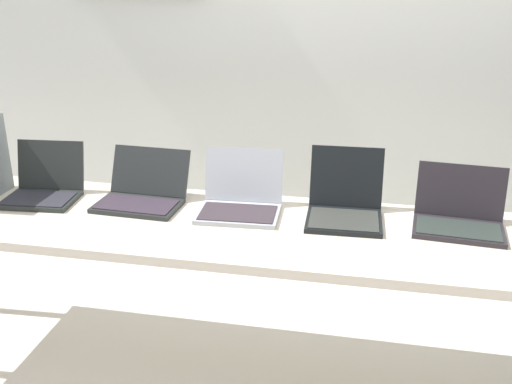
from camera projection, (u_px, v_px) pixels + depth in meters
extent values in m
cube|color=beige|center=(291.00, 383.00, 2.72)|extent=(8.00, 8.00, 0.04)
cube|color=silver|center=(326.00, 50.00, 3.26)|extent=(8.00, 0.06, 2.65)
cube|color=beige|center=(295.00, 233.00, 2.44)|extent=(3.64, 0.70, 0.04)
cube|color=#232825|center=(40.00, 200.00, 2.70)|extent=(0.34, 0.26, 0.02)
cube|color=#292930|center=(39.00, 198.00, 2.69)|extent=(0.30, 0.21, 0.00)
cube|color=#232825|center=(51.00, 165.00, 2.79)|extent=(0.32, 0.09, 0.22)
cube|color=#2A6240|center=(51.00, 165.00, 2.79)|extent=(0.29, 0.08, 0.20)
cube|color=#222525|center=(138.00, 206.00, 2.64)|extent=(0.38, 0.24, 0.02)
cube|color=#312733|center=(136.00, 204.00, 2.62)|extent=(0.35, 0.19, 0.00)
cube|color=#222525|center=(150.00, 171.00, 2.74)|extent=(0.37, 0.12, 0.21)
cube|color=#255937|center=(150.00, 171.00, 2.74)|extent=(0.35, 0.10, 0.18)
cube|color=#AAB0B7|center=(238.00, 214.00, 2.55)|extent=(0.36, 0.26, 0.02)
cube|color=#342B31|center=(238.00, 213.00, 2.54)|extent=(0.33, 0.21, 0.00)
cube|color=#AAB0B7|center=(244.00, 175.00, 2.65)|extent=(0.35, 0.09, 0.23)
cube|color=#255F33|center=(244.00, 175.00, 2.65)|extent=(0.32, 0.08, 0.20)
cube|color=black|center=(344.00, 221.00, 2.49)|extent=(0.32, 0.28, 0.02)
cube|color=#323430|center=(344.00, 219.00, 2.47)|extent=(0.29, 0.23, 0.00)
cube|color=black|center=(347.00, 177.00, 2.59)|extent=(0.32, 0.09, 0.26)
cube|color=white|center=(347.00, 177.00, 2.59)|extent=(0.29, 0.07, 0.23)
cube|color=black|center=(458.00, 230.00, 2.40)|extent=(0.37, 0.26, 0.02)
cube|color=#28302C|center=(458.00, 228.00, 2.39)|extent=(0.34, 0.20, 0.00)
cube|color=black|center=(461.00, 191.00, 2.48)|extent=(0.36, 0.09, 0.22)
cube|color=#2E6540|center=(461.00, 191.00, 2.48)|extent=(0.33, 0.07, 0.19)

